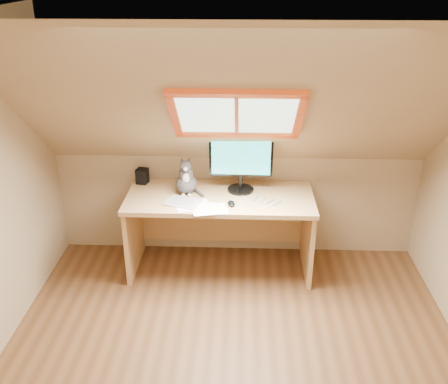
{
  "coord_description": "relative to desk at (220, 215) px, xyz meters",
  "views": [
    {
      "loc": [
        0.05,
        -2.68,
        2.69
      ],
      "look_at": [
        -0.1,
        1.0,
        0.98
      ],
      "focal_mm": 40.0,
      "sensor_mm": 36.0,
      "label": 1
    }
  ],
  "objects": [
    {
      "name": "papers",
      "position": [
        -0.16,
        -0.33,
        0.23
      ],
      "size": [
        0.35,
        0.3,
        0.01
      ],
      "color": "white",
      "rests_on": "desk"
    },
    {
      "name": "mouse",
      "position": [
        0.11,
        -0.27,
        0.25
      ],
      "size": [
        0.08,
        0.12,
        0.03
      ],
      "primitive_type": "ellipsoid",
      "rotation": [
        0.0,
        0.0,
        0.2
      ],
      "color": "black",
      "rests_on": "desk"
    },
    {
      "name": "cat",
      "position": [
        -0.31,
        -0.02,
        0.36
      ],
      "size": [
        0.21,
        0.25,
        0.36
      ],
      "color": "#484340",
      "rests_on": "desk"
    },
    {
      "name": "room_shell",
      "position": [
        0.15,
        -1.54,
        0.89
      ],
      "size": [
        3.52,
        3.52,
        2.41
      ],
      "color": "tan",
      "rests_on": "ground"
    },
    {
      "name": "monitor",
      "position": [
        0.18,
        0.04,
        0.53
      ],
      "size": [
        0.57,
        0.24,
        0.53
      ],
      "color": "black",
      "rests_on": "desk"
    },
    {
      "name": "desk_speaker",
      "position": [
        -0.75,
        0.18,
        0.3
      ],
      "size": [
        0.12,
        0.12,
        0.14
      ],
      "primitive_type": "cube",
      "rotation": [
        0.0,
        0.0,
        -0.21
      ],
      "color": "black",
      "rests_on": "desk"
    },
    {
      "name": "cables",
      "position": [
        0.32,
        -0.19,
        0.23
      ],
      "size": [
        0.51,
        0.26,
        0.01
      ],
      "color": "silver",
      "rests_on": "desk"
    },
    {
      "name": "ground",
      "position": [
        0.15,
        -1.45,
        -0.54
      ],
      "size": [
        3.5,
        3.5,
        0.0
      ],
      "primitive_type": "plane",
      "color": "brown",
      "rests_on": "ground"
    },
    {
      "name": "graphics_tablet",
      "position": [
        -0.32,
        -0.24,
        0.24
      ],
      "size": [
        0.35,
        0.3,
        0.01
      ],
      "primitive_type": "cube",
      "rotation": [
        0.0,
        0.0,
        -0.33
      ],
      "color": "#B2B2B7",
      "rests_on": "desk"
    },
    {
      "name": "desk",
      "position": [
        0.0,
        0.0,
        0.0
      ],
      "size": [
        1.69,
        0.74,
        0.77
      ],
      "color": "tan",
      "rests_on": "ground"
    }
  ]
}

